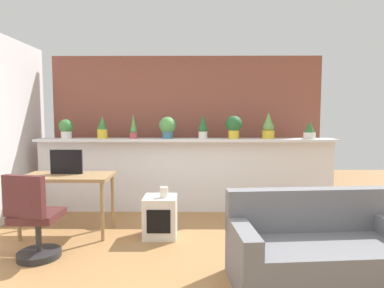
# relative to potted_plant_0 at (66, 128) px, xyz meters

# --- Properties ---
(ground_plane) EXTENTS (12.00, 12.00, 0.00)m
(ground_plane) POSITION_rel_potted_plant_0_xyz_m (1.84, -1.97, -1.30)
(ground_plane) COLOR #9E7042
(divider_wall) EXTENTS (4.56, 0.16, 1.10)m
(divider_wall) POSITION_rel_potted_plant_0_xyz_m (1.84, 0.03, -0.75)
(divider_wall) COLOR silver
(divider_wall) RESTS_ON ground
(plant_shelf) EXTENTS (4.56, 0.38, 0.04)m
(plant_shelf) POSITION_rel_potted_plant_0_xyz_m (1.84, -0.01, -0.18)
(plant_shelf) COLOR silver
(plant_shelf) RESTS_ON divider_wall
(brick_wall_behind) EXTENTS (4.56, 0.10, 2.50)m
(brick_wall_behind) POSITION_rel_potted_plant_0_xyz_m (1.84, 0.63, -0.05)
(brick_wall_behind) COLOR brown
(brick_wall_behind) RESTS_ON ground
(potted_plant_0) EXTENTS (0.21, 0.21, 0.30)m
(potted_plant_0) POSITION_rel_potted_plant_0_xyz_m (0.00, 0.00, 0.00)
(potted_plant_0) COLOR silver
(potted_plant_0) RESTS_ON plant_shelf
(potted_plant_1) EXTENTS (0.15, 0.15, 0.34)m
(potted_plant_1) POSITION_rel_potted_plant_0_xyz_m (0.56, -0.02, 0.01)
(potted_plant_1) COLOR gold
(potted_plant_1) RESTS_ON plant_shelf
(potted_plant_2) EXTENTS (0.12, 0.12, 0.37)m
(potted_plant_2) POSITION_rel_potted_plant_0_xyz_m (1.04, 0.02, -0.00)
(potted_plant_2) COLOR #B7474C
(potted_plant_2) RESTS_ON plant_shelf
(potted_plant_3) EXTENTS (0.26, 0.26, 0.34)m
(potted_plant_3) POSITION_rel_potted_plant_0_xyz_m (1.56, 0.02, 0.02)
(potted_plant_3) COLOR #386B84
(potted_plant_3) RESTS_ON plant_shelf
(potted_plant_4) EXTENTS (0.14, 0.14, 0.37)m
(potted_plant_4) POSITION_rel_potted_plant_0_xyz_m (2.11, 0.01, 0.01)
(potted_plant_4) COLOR silver
(potted_plant_4) RESTS_ON plant_shelf
(potted_plant_5) EXTENTS (0.25, 0.25, 0.35)m
(potted_plant_5) POSITION_rel_potted_plant_0_xyz_m (2.58, -0.03, 0.04)
(potted_plant_5) COLOR gold
(potted_plant_5) RESTS_ON plant_shelf
(potted_plant_6) EXTENTS (0.19, 0.19, 0.40)m
(potted_plant_6) POSITION_rel_potted_plant_0_xyz_m (3.12, 0.02, 0.01)
(potted_plant_6) COLOR gold
(potted_plant_6) RESTS_ON plant_shelf
(potted_plant_7) EXTENTS (0.18, 0.18, 0.27)m
(potted_plant_7) POSITION_rel_potted_plant_0_xyz_m (3.73, -0.03, -0.04)
(potted_plant_7) COLOR silver
(potted_plant_7) RESTS_ON plant_shelf
(desk) EXTENTS (1.10, 0.60, 0.75)m
(desk) POSITION_rel_potted_plant_0_xyz_m (0.39, -0.99, -0.64)
(desk) COLOR #99754C
(desk) RESTS_ON ground
(tv_monitor) EXTENTS (0.40, 0.04, 0.31)m
(tv_monitor) POSITION_rel_potted_plant_0_xyz_m (0.35, -0.91, -0.40)
(tv_monitor) COLOR black
(tv_monitor) RESTS_ON desk
(office_chair) EXTENTS (0.48, 0.49, 0.91)m
(office_chair) POSITION_rel_potted_plant_0_xyz_m (0.34, -1.78, -0.91)
(office_chair) COLOR #262628
(office_chair) RESTS_ON ground
(side_cube_shelf) EXTENTS (0.40, 0.41, 0.50)m
(side_cube_shelf) POSITION_rel_potted_plant_0_xyz_m (1.56, -1.09, -1.05)
(side_cube_shelf) COLOR silver
(side_cube_shelf) RESTS_ON ground
(vase_on_shelf) EXTENTS (0.10, 0.10, 0.13)m
(vase_on_shelf) POSITION_rel_potted_plant_0_xyz_m (1.61, -1.13, -0.74)
(vase_on_shelf) COLOR silver
(vase_on_shelf) RESTS_ON side_cube_shelf
(couch) EXTENTS (1.62, 0.89, 0.80)m
(couch) POSITION_rel_potted_plant_0_xyz_m (3.08, -2.23, -1.02)
(couch) COLOR slate
(couch) RESTS_ON ground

